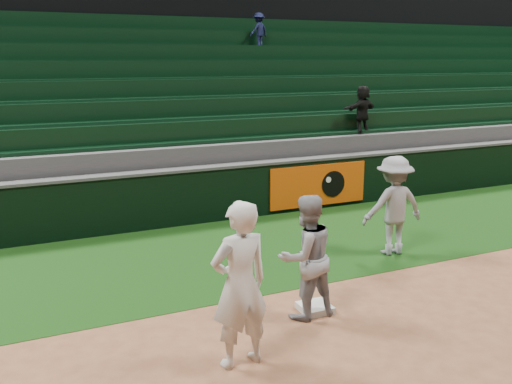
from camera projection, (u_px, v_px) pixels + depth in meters
ground at (319, 313)px, 8.20m from camera, size 70.00×70.00×0.00m
foul_grass at (237, 251)px, 10.84m from camera, size 36.00×4.20×0.01m
first_base at (315, 308)px, 8.26m from camera, size 0.45×0.45×0.10m
first_baseman at (240, 285)px, 6.62m from camera, size 0.79×0.56×2.02m
baserunner at (306, 257)px, 7.92m from camera, size 0.91×0.74×1.77m
base_coach at (393, 206)px, 10.51m from camera, size 1.26×0.82×1.84m
field_wall at (199, 194)px, 12.65m from camera, size 36.00×0.45×1.25m
stadium_seating at (151, 128)px, 15.71m from camera, size 36.00×5.95×4.95m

